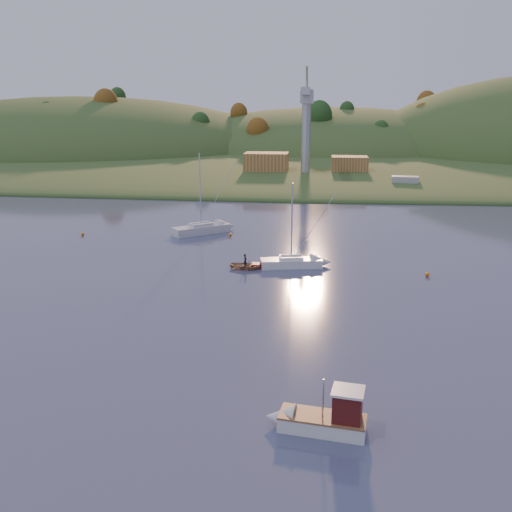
# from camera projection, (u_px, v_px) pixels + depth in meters

# --- Properties ---
(far_shore) EXTENTS (620.00, 220.00, 1.50)m
(far_shore) POSITION_uv_depth(u_px,v_px,m) (307.00, 149.00, 248.27)
(far_shore) COLOR #2C471C
(far_shore) RESTS_ON ground
(shore_slope) EXTENTS (640.00, 150.00, 7.00)m
(shore_slope) POSITION_uv_depth(u_px,v_px,m) (302.00, 164.00, 185.87)
(shore_slope) COLOR #2C471C
(shore_slope) RESTS_ON ground
(hill_left) EXTENTS (170.00, 140.00, 44.00)m
(hill_left) POSITION_uv_depth(u_px,v_px,m) (81.00, 153.00, 228.91)
(hill_left) COLOR #2C471C
(hill_left) RESTS_ON ground
(hill_center) EXTENTS (140.00, 120.00, 36.00)m
(hill_center) POSITION_uv_depth(u_px,v_px,m) (331.00, 153.00, 228.02)
(hill_center) COLOR #2C471C
(hill_center) RESTS_ON ground
(hillside_trees) EXTENTS (280.00, 50.00, 32.00)m
(hillside_trees) POSITION_uv_depth(u_px,v_px,m) (304.00, 159.00, 205.07)
(hillside_trees) COLOR #194017
(hillside_trees) RESTS_ON ground
(wharf) EXTENTS (42.00, 16.00, 2.40)m
(wharf) POSITION_uv_depth(u_px,v_px,m) (317.00, 178.00, 143.76)
(wharf) COLOR slate
(wharf) RESTS_ON ground
(shed_west) EXTENTS (11.00, 8.00, 4.80)m
(shed_west) POSITION_uv_depth(u_px,v_px,m) (266.00, 162.00, 145.15)
(shed_west) COLOR olive
(shed_west) RESTS_ON wharf
(shed_east) EXTENTS (9.00, 7.00, 4.00)m
(shed_east) POSITION_uv_depth(u_px,v_px,m) (349.00, 164.00, 144.01)
(shed_east) COLOR olive
(shed_east) RESTS_ON wharf
(dock_crane) EXTENTS (3.20, 28.00, 20.30)m
(dock_crane) POSITION_uv_depth(u_px,v_px,m) (306.00, 113.00, 136.46)
(dock_crane) COLOR #B7B7BC
(dock_crane) RESTS_ON wharf
(fishing_boat) EXTENTS (6.42, 2.86, 3.96)m
(fishing_boat) POSITION_uv_depth(u_px,v_px,m) (316.00, 417.00, 34.76)
(fishing_boat) COLOR silver
(fishing_boat) RESTS_ON ground
(sailboat_near) EXTENTS (8.56, 7.52, 12.23)m
(sailboat_near) POSITION_uv_depth(u_px,v_px,m) (201.00, 228.00, 87.43)
(sailboat_near) COLOR silver
(sailboat_near) RESTS_ON ground
(sailboat_far) EXTENTS (7.71, 3.63, 10.30)m
(sailboat_far) POSITION_uv_depth(u_px,v_px,m) (291.00, 262.00, 69.55)
(sailboat_far) COLOR white
(sailboat_far) RESTS_ON ground
(canoe) EXTENTS (4.16, 3.33, 0.77)m
(canoe) POSITION_uv_depth(u_px,v_px,m) (245.00, 266.00, 68.86)
(canoe) COLOR #9C7856
(canoe) RESTS_ON ground
(paddler) EXTENTS (0.49, 0.64, 1.59)m
(paddler) POSITION_uv_depth(u_px,v_px,m) (245.00, 262.00, 68.75)
(paddler) COLOR black
(paddler) RESTS_ON ground
(red_tender) EXTENTS (3.76, 1.53, 1.25)m
(red_tender) POSITION_uv_depth(u_px,v_px,m) (271.00, 266.00, 69.35)
(red_tender) COLOR #620E0E
(red_tender) RESTS_ON ground
(work_vessel) EXTENTS (14.17, 6.47, 3.52)m
(work_vessel) POSITION_uv_depth(u_px,v_px,m) (405.00, 186.00, 128.24)
(work_vessel) COLOR slate
(work_vessel) RESTS_ON ground
(buoy_1) EXTENTS (0.50, 0.50, 0.50)m
(buoy_1) POSITION_uv_depth(u_px,v_px,m) (427.00, 274.00, 65.81)
(buoy_1) COLOR orange
(buoy_1) RESTS_ON ground
(buoy_2) EXTENTS (0.50, 0.50, 0.50)m
(buoy_2) POSITION_uv_depth(u_px,v_px,m) (83.00, 234.00, 86.11)
(buoy_2) COLOR orange
(buoy_2) RESTS_ON ground
(buoy_3) EXTENTS (0.50, 0.50, 0.50)m
(buoy_3) POSITION_uv_depth(u_px,v_px,m) (230.00, 235.00, 85.71)
(buoy_3) COLOR orange
(buoy_3) RESTS_ON ground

